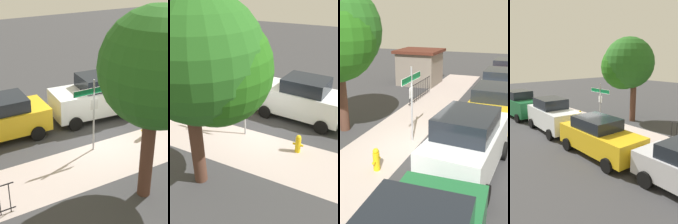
# 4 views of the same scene
# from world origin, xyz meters

# --- Properties ---
(ground_plane) EXTENTS (60.00, 60.00, 0.00)m
(ground_plane) POSITION_xyz_m (0.00, 0.00, 0.00)
(ground_plane) COLOR #38383A
(sidewalk_strip) EXTENTS (24.00, 2.60, 0.00)m
(sidewalk_strip) POSITION_xyz_m (2.00, 1.30, 0.00)
(sidewalk_strip) COLOR #B2A29D
(sidewalk_strip) RESTS_ON ground_plane
(street_sign) EXTENTS (1.77, 0.07, 3.00)m
(street_sign) POSITION_xyz_m (0.43, 0.40, 2.08)
(street_sign) COLOR #9EA0A5
(street_sign) RESTS_ON ground_plane
(shade_tree) EXTENTS (3.78, 3.66, 6.07)m
(shade_tree) POSITION_xyz_m (-0.03, 3.34, 4.14)
(shade_tree) COLOR #4E3024
(shade_tree) RESTS_ON ground_plane
(car_green) EXTENTS (4.16, 2.15, 2.10)m
(car_green) POSITION_xyz_m (-6.04, -2.34, 1.04)
(car_green) COLOR #1D6435
(car_green) RESTS_ON ground_plane
(car_white) EXTENTS (4.32, 2.27, 2.11)m
(car_white) POSITION_xyz_m (-1.24, -2.18, 1.05)
(car_white) COLOR white
(car_white) RESTS_ON ground_plane
(car_yellow) EXTENTS (4.51, 2.12, 1.84)m
(car_yellow) POSITION_xyz_m (3.55, -2.35, 0.93)
(car_yellow) COLOR gold
(car_yellow) RESTS_ON ground_plane
(fire_hydrant) EXTENTS (0.42, 0.22, 0.78)m
(fire_hydrant) POSITION_xyz_m (-2.07, 0.60, 0.38)
(fire_hydrant) COLOR yellow
(fire_hydrant) RESTS_ON ground_plane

